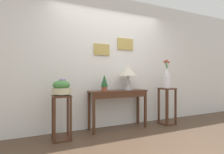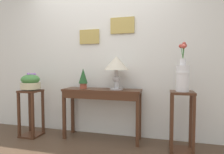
{
  "view_description": "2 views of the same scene",
  "coord_description": "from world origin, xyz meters",
  "px_view_note": "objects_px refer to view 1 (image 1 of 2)",
  "views": [
    {
      "loc": [
        -1.53,
        -2.13,
        1.08
      ],
      "look_at": [
        -0.08,
        1.04,
        1.06
      ],
      "focal_mm": 28.18,
      "sensor_mm": 36.0,
      "label": 1
    },
    {
      "loc": [
        0.96,
        -1.61,
        1.14
      ],
      "look_at": [
        0.27,
        1.0,
        0.98
      ],
      "focal_mm": 29.57,
      "sensor_mm": 36.0,
      "label": 2
    }
  ],
  "objects_px": {
    "console_table": "(119,96)",
    "table_lamp": "(128,72)",
    "pedestal_stand_right": "(167,106)",
    "flower_vase_tall_right": "(167,78)",
    "pedestal_stand_left": "(61,118)",
    "planter_bowl_wide_left": "(61,88)",
    "potted_plant_on_console": "(104,82)"
  },
  "relations": [
    {
      "from": "table_lamp",
      "to": "flower_vase_tall_right",
      "type": "xyz_separation_m",
      "value": [
        0.92,
        -0.15,
        -0.13
      ]
    },
    {
      "from": "table_lamp",
      "to": "flower_vase_tall_right",
      "type": "height_order",
      "value": "flower_vase_tall_right"
    },
    {
      "from": "pedestal_stand_right",
      "to": "flower_vase_tall_right",
      "type": "relative_size",
      "value": 1.26
    },
    {
      "from": "potted_plant_on_console",
      "to": "pedestal_stand_left",
      "type": "xyz_separation_m",
      "value": [
        -0.85,
        -0.16,
        -0.59
      ]
    },
    {
      "from": "console_table",
      "to": "table_lamp",
      "type": "distance_m",
      "value": 0.55
    },
    {
      "from": "console_table",
      "to": "potted_plant_on_console",
      "type": "distance_m",
      "value": 0.43
    },
    {
      "from": "potted_plant_on_console",
      "to": "flower_vase_tall_right",
      "type": "bearing_deg",
      "value": -5.54
    },
    {
      "from": "flower_vase_tall_right",
      "to": "console_table",
      "type": "bearing_deg",
      "value": 173.69
    },
    {
      "from": "pedestal_stand_right",
      "to": "potted_plant_on_console",
      "type": "bearing_deg",
      "value": 174.4
    },
    {
      "from": "console_table",
      "to": "planter_bowl_wide_left",
      "type": "relative_size",
      "value": 3.89
    },
    {
      "from": "planter_bowl_wide_left",
      "to": "pedestal_stand_left",
      "type": "bearing_deg",
      "value": -112.01
    },
    {
      "from": "table_lamp",
      "to": "pedestal_stand_right",
      "type": "height_order",
      "value": "table_lamp"
    },
    {
      "from": "console_table",
      "to": "flower_vase_tall_right",
      "type": "relative_size",
      "value": 1.88
    },
    {
      "from": "console_table",
      "to": "pedestal_stand_left",
      "type": "xyz_separation_m",
      "value": [
        -1.16,
        -0.15,
        -0.28
      ]
    },
    {
      "from": "flower_vase_tall_right",
      "to": "pedestal_stand_left",
      "type": "bearing_deg",
      "value": -179.49
    },
    {
      "from": "flower_vase_tall_right",
      "to": "planter_bowl_wide_left",
      "type": "bearing_deg",
      "value": -179.5
    },
    {
      "from": "table_lamp",
      "to": "pedestal_stand_left",
      "type": "xyz_separation_m",
      "value": [
        -1.39,
        -0.17,
        -0.78
      ]
    },
    {
      "from": "pedestal_stand_left",
      "to": "flower_vase_tall_right",
      "type": "height_order",
      "value": "flower_vase_tall_right"
    },
    {
      "from": "console_table",
      "to": "flower_vase_tall_right",
      "type": "distance_m",
      "value": 1.22
    },
    {
      "from": "table_lamp",
      "to": "console_table",
      "type": "bearing_deg",
      "value": -174.64
    },
    {
      "from": "pedestal_stand_right",
      "to": "console_table",
      "type": "bearing_deg",
      "value": 173.61
    },
    {
      "from": "pedestal_stand_right",
      "to": "flower_vase_tall_right",
      "type": "distance_m",
      "value": 0.63
    },
    {
      "from": "table_lamp",
      "to": "pedestal_stand_left",
      "type": "bearing_deg",
      "value": -173.01
    },
    {
      "from": "pedestal_stand_left",
      "to": "planter_bowl_wide_left",
      "type": "height_order",
      "value": "planter_bowl_wide_left"
    },
    {
      "from": "pedestal_stand_left",
      "to": "planter_bowl_wide_left",
      "type": "xyz_separation_m",
      "value": [
        0.0,
        0.0,
        0.51
      ]
    },
    {
      "from": "console_table",
      "to": "pedestal_stand_right",
      "type": "xyz_separation_m",
      "value": [
        1.16,
        -0.13,
        -0.26
      ]
    },
    {
      "from": "table_lamp",
      "to": "flower_vase_tall_right",
      "type": "distance_m",
      "value": 0.94
    },
    {
      "from": "table_lamp",
      "to": "planter_bowl_wide_left",
      "type": "height_order",
      "value": "table_lamp"
    },
    {
      "from": "pedestal_stand_left",
      "to": "planter_bowl_wide_left",
      "type": "bearing_deg",
      "value": 67.99
    },
    {
      "from": "pedestal_stand_left",
      "to": "potted_plant_on_console",
      "type": "bearing_deg",
      "value": 10.82
    },
    {
      "from": "pedestal_stand_right",
      "to": "table_lamp",
      "type": "bearing_deg",
      "value": 170.69
    },
    {
      "from": "pedestal_stand_right",
      "to": "planter_bowl_wide_left",
      "type": "bearing_deg",
      "value": -179.54
    }
  ]
}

